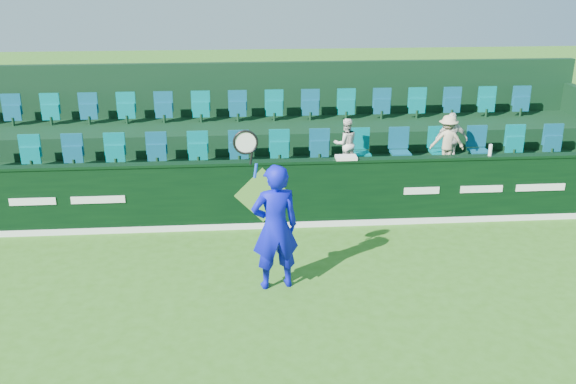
{
  "coord_description": "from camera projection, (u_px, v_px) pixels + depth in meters",
  "views": [
    {
      "loc": [
        -0.44,
        -7.61,
        4.97
      ],
      "look_at": [
        0.4,
        2.8,
        1.15
      ],
      "focal_mm": 40.0,
      "sensor_mm": 36.0,
      "label": 1
    }
  ],
  "objects": [
    {
      "name": "stand_rear",
      "position": [
        256.0,
        124.0,
        15.41
      ],
      "size": [
        16.0,
        4.1,
        2.6
      ],
      "color": "black",
      "rests_on": "ground"
    },
    {
      "name": "seat_row_front",
      "position": [
        259.0,
        151.0,
        13.63
      ],
      "size": [
        13.5,
        0.5,
        0.6
      ],
      "primitive_type": "cube",
      "color": "#016B6D",
      "rests_on": "stand_tier_front"
    },
    {
      "name": "sponsor_hoarding",
      "position": [
        263.0,
        194.0,
        12.38
      ],
      "size": [
        16.0,
        0.25,
        1.35
      ],
      "color": "black",
      "rests_on": "ground"
    },
    {
      "name": "seat_row_back",
      "position": [
        256.0,
        109.0,
        15.15
      ],
      "size": [
        13.5,
        0.5,
        0.6
      ],
      "primitive_type": "cube",
      "color": "#016B6D",
      "rests_on": "stand_tier_back"
    },
    {
      "name": "spectator_middle",
      "position": [
        451.0,
        140.0,
        13.49
      ],
      "size": [
        0.7,
        0.36,
        1.15
      ],
      "primitive_type": "imported",
      "rotation": [
        0.0,
        0.0,
        3.02
      ],
      "color": "silver",
      "rests_on": "stand_tier_front"
    },
    {
      "name": "tennis_player",
      "position": [
        275.0,
        227.0,
        9.98
      ],
      "size": [
        1.05,
        0.62,
        2.64
      ],
      "color": "#0C0FCE",
      "rests_on": "ground"
    },
    {
      "name": "drinks_bottle",
      "position": [
        490.0,
        150.0,
        12.44
      ],
      "size": [
        0.07,
        0.07,
        0.23
      ],
      "primitive_type": "cylinder",
      "color": "white",
      "rests_on": "sponsor_hoarding"
    },
    {
      "name": "ground",
      "position": [
        276.0,
        340.0,
        8.86
      ],
      "size": [
        60.0,
        60.0,
        0.0
      ],
      "primitive_type": "plane",
      "color": "#346A19",
      "rests_on": "ground"
    },
    {
      "name": "spectator_right",
      "position": [
        447.0,
        141.0,
        13.49
      ],
      "size": [
        0.76,
        0.5,
        1.1
      ],
      "primitive_type": "imported",
      "rotation": [
        0.0,
        0.0,
        3.0
      ],
      "color": "beige",
      "rests_on": "stand_tier_front"
    },
    {
      "name": "spectator_left",
      "position": [
        346.0,
        144.0,
        13.33
      ],
      "size": [
        0.58,
        0.48,
        1.07
      ],
      "primitive_type": "imported",
      "rotation": [
        0.0,
        0.0,
        3.3
      ],
      "color": "white",
      "rests_on": "stand_tier_front"
    },
    {
      "name": "stand_tier_front",
      "position": [
        261.0,
        189.0,
        13.5
      ],
      "size": [
        16.0,
        2.0,
        0.8
      ],
      "primitive_type": "cube",
      "color": "black",
      "rests_on": "ground"
    },
    {
      "name": "towel",
      "position": [
        346.0,
        157.0,
        12.25
      ],
      "size": [
        0.4,
        0.26,
        0.06
      ],
      "primitive_type": "cube",
      "color": "white",
      "rests_on": "sponsor_hoarding"
    },
    {
      "name": "stand_tier_back",
      "position": [
        257.0,
        152.0,
        15.19
      ],
      "size": [
        16.0,
        1.8,
        1.3
      ],
      "primitive_type": "cube",
      "color": "black",
      "rests_on": "ground"
    }
  ]
}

